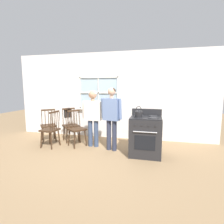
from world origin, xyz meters
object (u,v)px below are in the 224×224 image
(chair_center_cluster, at_px, (51,130))
(chair_near_stove, at_px, (48,126))
(potted_plant, at_px, (107,106))
(chair_by_window, at_px, (71,126))
(chair_near_wall, at_px, (77,129))
(stove, at_px, (146,136))
(handbag, at_px, (68,113))
(person_teen_center, at_px, (112,113))
(person_elderly_left, at_px, (93,113))
(kettle, at_px, (139,113))

(chair_center_cluster, bearing_deg, chair_near_stove, -135.06)
(chair_near_stove, height_order, potted_plant, potted_plant)
(chair_by_window, relative_size, chair_near_stove, 1.00)
(chair_near_wall, relative_size, stove, 0.91)
(potted_plant, height_order, handbag, potted_plant)
(chair_center_cluster, relative_size, person_teen_center, 0.62)
(chair_near_wall, distance_m, person_teen_center, 1.15)
(chair_by_window, xyz_separation_m, chair_near_wall, (0.38, -0.38, 0.00))
(person_elderly_left, relative_size, potted_plant, 5.40)
(chair_by_window, height_order, person_teen_center, person_teen_center)
(person_elderly_left, bearing_deg, person_teen_center, -17.56)
(kettle, bearing_deg, chair_near_wall, 167.53)
(chair_center_cluster, bearing_deg, person_teen_center, 100.39)
(potted_plant, bearing_deg, person_teen_center, -68.83)
(stove, distance_m, handbag, 2.57)
(stove, bearing_deg, chair_near_wall, 172.46)
(person_teen_center, distance_m, stove, 1.00)
(person_elderly_left, bearing_deg, chair_near_wall, -174.60)
(chair_by_window, relative_size, person_teen_center, 0.62)
(potted_plant, bearing_deg, kettle, -50.19)
(chair_center_cluster, bearing_deg, chair_near_wall, 116.98)
(chair_near_stove, bearing_deg, chair_by_window, 157.34)
(person_elderly_left, bearing_deg, handbag, 152.70)
(kettle, bearing_deg, potted_plant, 129.81)
(chair_near_wall, bearing_deg, kettle, -66.55)
(chair_center_cluster, height_order, person_teen_center, person_teen_center)
(chair_near_wall, xyz_separation_m, handbag, (-0.54, 0.55, 0.35))
(handbag, bearing_deg, person_elderly_left, -26.30)
(person_teen_center, bearing_deg, chair_near_stove, -174.83)
(chair_center_cluster, relative_size, handbag, 3.22)
(person_elderly_left, bearing_deg, stove, -13.00)
(chair_near_stove, xyz_separation_m, kettle, (2.73, -0.57, 0.56))
(stove, bearing_deg, handbag, 161.78)
(chair_by_window, distance_m, handbag, 0.42)
(person_elderly_left, bearing_deg, potted_plant, 79.97)
(chair_center_cluster, bearing_deg, kettle, 92.52)
(potted_plant, bearing_deg, handbag, -160.46)
(chair_center_cluster, distance_m, stove, 2.53)
(person_elderly_left, relative_size, stove, 1.41)
(potted_plant, bearing_deg, chair_near_stove, -154.58)
(stove, relative_size, kettle, 4.39)
(chair_near_stove, relative_size, kettle, 4.01)
(chair_near_wall, height_order, chair_near_stove, same)
(chair_near_wall, relative_size, chair_near_stove, 1.00)
(potted_plant, xyz_separation_m, handbag, (-1.15, -0.41, -0.21))
(chair_near_stove, bearing_deg, chair_near_wall, 129.88)
(chair_near_stove, xyz_separation_m, person_elderly_left, (1.47, -0.14, 0.48))
(chair_near_wall, height_order, potted_plant, potted_plant)
(person_teen_center, height_order, stove, person_teen_center)
(chair_by_window, relative_size, stove, 0.91)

